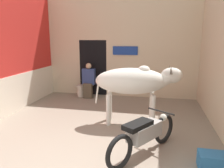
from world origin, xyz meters
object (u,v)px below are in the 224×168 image
object	(u,v)px
cow	(135,81)
crate	(212,161)
shopkeeper_seated	(88,80)
motorcycle_near	(144,134)
plastic_stool	(81,91)

from	to	relation	value
cow	crate	xyz separation A→B (m)	(1.48, -1.74, -0.94)
shopkeeper_seated	crate	xyz separation A→B (m)	(3.35, -3.83, -0.50)
cow	motorcycle_near	size ratio (longest dim) A/B	1.30
plastic_stool	cow	bearing A→B (deg)	-43.77
plastic_stool	crate	distance (m)	5.32
motorcycle_near	shopkeeper_seated	distance (m)	4.23
crate	motorcycle_near	bearing A→B (deg)	168.47
motorcycle_near	plastic_stool	size ratio (longest dim) A/B	3.92
cow	crate	distance (m)	2.47
motorcycle_near	crate	world-z (taller)	motorcycle_near
cow	shopkeeper_seated	xyz separation A→B (m)	(-1.88, 2.08, -0.43)
shopkeeper_seated	plastic_stool	world-z (taller)	shopkeeper_seated
motorcycle_near	crate	distance (m)	1.19
cow	shopkeeper_seated	world-z (taller)	cow
cow	shopkeeper_seated	bearing A→B (deg)	132.00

